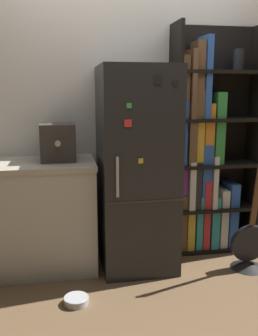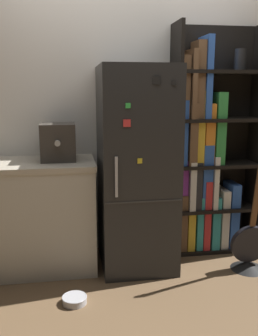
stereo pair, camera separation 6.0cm
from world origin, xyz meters
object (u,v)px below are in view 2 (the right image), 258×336
Objects in this scene: refrigerator at (136,169)px; guitar at (250,250)px; bookshelf at (206,156)px; espresso_machine at (58,142)px; pet_bowl at (74,299)px.

refrigerator is 1.37× the size of guitar.
bookshelf is 5.95× the size of espresso_machine.
espresso_machine is (-1.30, -0.11, 0.17)m from bookshelf.
guitar is at bearing 11.11° from pet_bowl.
espresso_machine is (-0.63, 0.08, 0.22)m from refrigerator.
refrigerator reaches higher than pet_bowl.
guitar is at bearing -13.57° from espresso_machine.
espresso_machine is at bearing 172.54° from refrigerator.
bookshelf is at bearing 16.13° from refrigerator.
pet_bowl is (-0.54, -0.57, -0.80)m from refrigerator.
bookshelf is at bearing 32.30° from pet_bowl.
bookshelf is 0.88m from guitar.
bookshelf is 1.31m from espresso_machine.
refrigerator is 0.82× the size of bookshelf.
bookshelf is (0.67, 0.19, 0.05)m from refrigerator.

